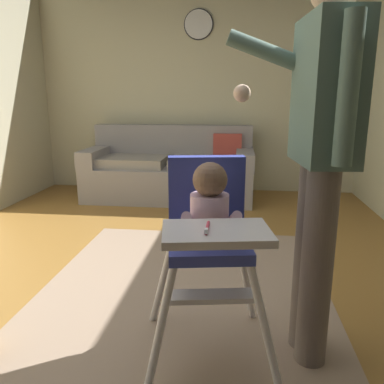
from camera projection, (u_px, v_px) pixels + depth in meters
ground at (150, 296)px, 2.51m from camera, size 5.62×7.25×0.10m
wall_far at (197, 82)px, 4.92m from camera, size 4.82×0.06×2.75m
area_rug at (179, 307)px, 2.27m from camera, size 1.81×2.60×0.01m
couch at (171, 171)px, 4.70m from camera, size 1.98×0.86×0.86m
high_chair at (209, 224)px, 1.74m from camera, size 0.69×0.80×0.94m
adult_standing at (320, 153)px, 1.65m from camera, size 0.54×0.50×1.70m
wall_clock at (199, 24)px, 4.71m from camera, size 0.36×0.04×0.36m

